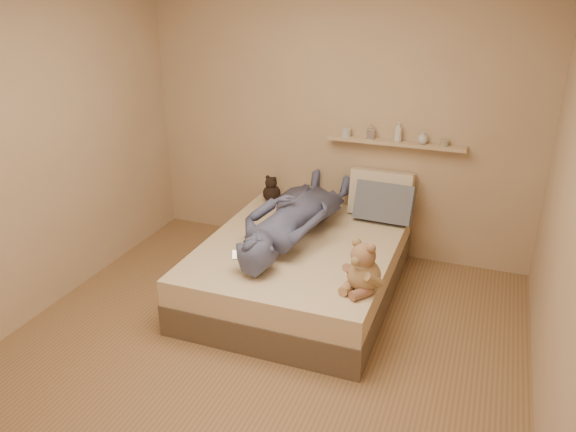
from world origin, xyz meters
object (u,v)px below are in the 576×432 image
at_px(pillow_cream, 381,193).
at_px(person, 294,214).
at_px(bed, 300,268).
at_px(pillow_grey, 384,203).
at_px(dark_plush, 272,191).
at_px(game_console, 244,255).
at_px(wall_shelf, 395,143).
at_px(teddy_bear, 363,270).

height_order(pillow_cream, person, pillow_cream).
distance_m(bed, pillow_grey, 0.96).
height_order(pillow_cream, pillow_grey, pillow_cream).
distance_m(bed, dark_plush, 1.01).
relative_size(pillow_cream, pillow_grey, 1.10).
relative_size(bed, dark_plush, 7.29).
bearing_deg(game_console, wall_shelf, 62.93).
distance_m(teddy_bear, person, 0.98).
height_order(game_console, pillow_grey, pillow_grey).
bearing_deg(bed, teddy_bear, -40.72).
bearing_deg(dark_plush, teddy_bear, -47.57).
xyz_separation_m(pillow_cream, pillow_grey, (0.06, -0.14, -0.03)).
distance_m(pillow_cream, person, 0.92).
bearing_deg(pillow_cream, person, -127.74).
bearing_deg(bed, pillow_cream, 60.46).
relative_size(teddy_bear, pillow_cream, 0.69).
height_order(bed, dark_plush, dark_plush).
height_order(teddy_bear, wall_shelf, wall_shelf).
bearing_deg(wall_shelf, person, -128.55).
distance_m(game_console, pillow_cream, 1.59).
bearing_deg(wall_shelf, teddy_bear, -86.41).
bearing_deg(person, wall_shelf, -124.46).
distance_m(game_console, person, 0.72).
distance_m(teddy_bear, pillow_grey, 1.25).
xyz_separation_m(dark_plush, wall_shelf, (1.11, 0.15, 0.54)).
bearing_deg(pillow_cream, wall_shelf, 44.73).
distance_m(pillow_cream, pillow_grey, 0.16).
bearing_deg(pillow_cream, dark_plush, -176.31).
bearing_deg(teddy_bear, dark_plush, 132.43).
height_order(bed, teddy_bear, teddy_bear).
bearing_deg(bed, pillow_grey, 52.46).
xyz_separation_m(person, wall_shelf, (0.64, 0.81, 0.45)).
bearing_deg(game_console, pillow_cream, 64.19).
bearing_deg(wall_shelf, pillow_cream, -135.27).
bearing_deg(teddy_bear, pillow_cream, 97.06).
height_order(person, wall_shelf, wall_shelf).
bearing_deg(teddy_bear, wall_shelf, 93.59).
xyz_separation_m(pillow_grey, person, (-0.62, -0.59, 0.03)).
relative_size(pillow_grey, wall_shelf, 0.42).
height_order(dark_plush, person, person).
relative_size(teddy_bear, person, 0.23).
bearing_deg(teddy_bear, bed, 139.28).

